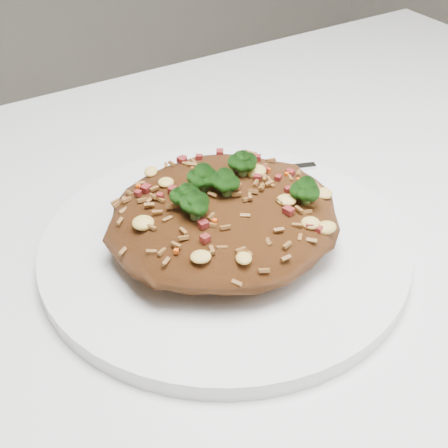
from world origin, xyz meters
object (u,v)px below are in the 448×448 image
(dining_table, at_px, (211,379))
(fork, at_px, (239,174))
(plate, at_px, (224,246))
(fried_rice, at_px, (224,209))

(dining_table, distance_m, fork, 0.18)
(plate, bearing_deg, dining_table, -132.74)
(plate, distance_m, fried_rice, 0.04)
(plate, height_order, fried_rice, fried_rice)
(plate, xyz_separation_m, fried_rice, (0.00, -0.00, 0.04))
(fork, bearing_deg, dining_table, -111.26)
(dining_table, xyz_separation_m, fried_rice, (0.04, 0.04, 0.13))
(fried_rice, relative_size, fork, 1.17)
(plate, xyz_separation_m, fork, (0.06, 0.07, 0.01))
(dining_table, distance_m, fried_rice, 0.15)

